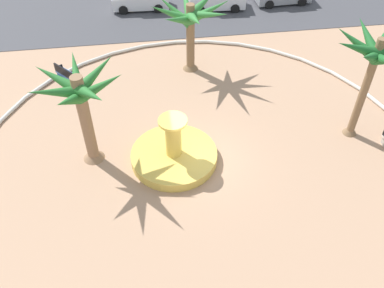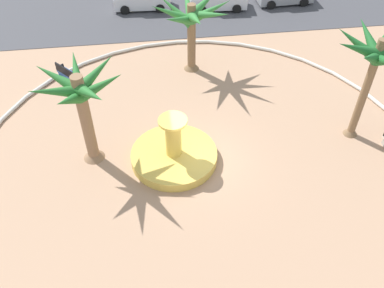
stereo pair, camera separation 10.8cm
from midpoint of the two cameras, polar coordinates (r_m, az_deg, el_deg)
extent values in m
plane|color=tan|center=(19.60, 1.20, -2.11)|extent=(80.00, 80.00, 0.00)
torus|color=silver|center=(19.53, 1.20, -1.90)|extent=(21.14, 21.14, 0.20)
cube|color=#424247|center=(31.78, -2.91, 17.56)|extent=(48.00, 8.00, 0.03)
cylinder|color=gold|center=(19.45, -2.28, -1.64)|extent=(3.98, 3.98, 0.45)
cylinder|color=#19567F|center=(19.48, -2.28, -1.71)|extent=(3.51, 3.51, 0.34)
cylinder|color=gold|center=(18.65, -2.38, 0.85)|extent=(0.72, 0.72, 1.86)
cylinder|color=#F1C954|center=(17.98, -2.47, 3.15)|extent=(1.27, 1.27, 0.12)
cylinder|color=#8E6B4C|center=(18.70, -14.01, 3.14)|extent=(0.52, 0.52, 4.55)
cone|color=#8E6B4C|center=(20.04, -13.03, -1.24)|extent=(0.99, 0.99, 0.50)
cone|color=#28702D|center=(17.49, -12.06, 7.76)|extent=(2.09, 0.64, 1.49)
cone|color=#28702D|center=(18.00, -12.72, 9.41)|extent=(1.93, 1.88, 1.21)
cone|color=#28702D|center=(18.36, -15.27, 9.47)|extent=(0.84, 2.18, 1.30)
cone|color=#28702D|center=(18.08, -17.63, 8.54)|extent=(2.12, 1.56, 1.20)
cone|color=#28702D|center=(17.40, -18.01, 6.77)|extent=(2.17, 1.36, 1.26)
cone|color=#28702D|center=(17.00, -16.11, 5.70)|extent=(1.20, 2.14, 1.50)
cone|color=#28702D|center=(16.76, -13.48, 6.61)|extent=(1.62, 2.10, 1.11)
cylinder|color=brown|center=(20.75, 22.53, 6.64)|extent=(0.37, 0.37, 5.25)
cone|color=brown|center=(22.16, 20.90, 1.79)|extent=(0.69, 0.69, 0.50)
cone|color=#1E6028|center=(20.27, 22.96, 13.17)|extent=(0.73, 2.14, 1.35)
cone|color=#1E6028|center=(19.70, 21.68, 12.52)|extent=(2.00, 1.70, 1.43)
cone|color=#1E6028|center=(19.10, 21.83, 11.86)|extent=(2.14, 0.64, 1.23)
cone|color=#1E6028|center=(18.85, 23.18, 10.66)|extent=(1.94, 1.80, 1.40)
cylinder|color=brown|center=(24.35, 0.06, 14.15)|extent=(0.47, 0.47, 4.02)
cone|color=brown|center=(25.27, 0.06, 10.68)|extent=(0.90, 0.90, 0.50)
cone|color=#337F38|center=(23.83, 2.68, 17.64)|extent=(2.38, 0.74, 1.42)
cone|color=#337F38|center=(24.32, 1.85, 18.62)|extent=(2.13, 2.01, 1.15)
cone|color=#337F38|center=(24.54, -0.49, 18.68)|extent=(0.74, 2.40, 1.29)
cone|color=#337F38|center=(24.12, -2.08, 17.63)|extent=(2.15, 1.80, 1.67)
cone|color=#337F38|center=(23.54, -2.61, 17.27)|extent=(2.35, 0.62, 1.44)
cone|color=#337F38|center=(22.88, -1.62, 16.46)|extent=(2.05, 2.04, 1.44)
cone|color=#337F38|center=(22.59, 0.67, 16.50)|extent=(0.74, 2.41, 1.18)
cone|color=#337F38|center=(23.06, 2.54, 17.09)|extent=(2.21, 1.91, 1.16)
cube|color=#335BA8|center=(25.10, -16.23, 9.09)|extent=(1.44, 1.52, 0.12)
cube|color=black|center=(24.85, -16.75, 9.43)|extent=(1.13, 1.24, 0.50)
cube|color=#2B4E8F|center=(25.24, -16.12, 8.62)|extent=(1.33, 1.40, 0.39)
cube|color=black|center=(25.58, -17.31, 9.92)|extent=(0.39, 0.36, 0.24)
cube|color=black|center=(24.48, -15.23, 8.76)|extent=(0.39, 0.36, 0.24)
cube|color=silver|center=(32.11, -6.67, 18.85)|extent=(4.07, 1.88, 0.90)
cylinder|color=black|center=(31.54, -8.97, 17.51)|extent=(0.65, 0.25, 0.64)
cylinder|color=black|center=(31.46, -4.25, 17.83)|extent=(0.65, 0.25, 0.64)
cube|color=silver|center=(31.95, 3.66, 18.92)|extent=(4.08, 1.91, 0.90)
cylinder|color=black|center=(31.19, 1.46, 17.70)|extent=(0.65, 0.25, 0.64)
cylinder|color=black|center=(31.52, 6.18, 17.76)|extent=(0.65, 0.25, 0.64)
cylinder|color=black|center=(32.41, 10.78, 18.03)|extent=(0.65, 0.25, 0.64)
cylinder|color=black|center=(33.31, 15.02, 18.06)|extent=(0.65, 0.25, 0.64)
camera|label=1|loc=(0.05, -89.84, 0.16)|focal=39.35mm
camera|label=2|loc=(0.05, 90.16, -0.16)|focal=39.35mm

